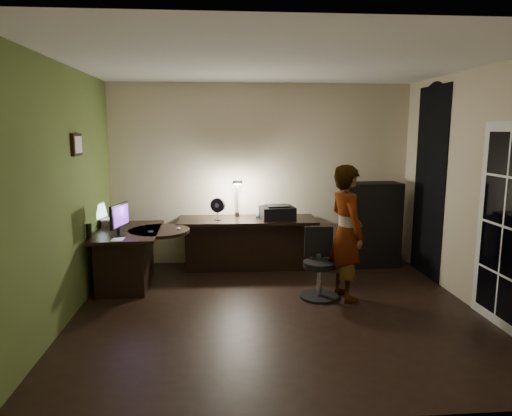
{
  "coord_description": "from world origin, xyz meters",
  "views": [
    {
      "loc": [
        -0.61,
        -4.85,
        2.0
      ],
      "look_at": [
        -0.15,
        1.05,
        1.0
      ],
      "focal_mm": 32.0,
      "sensor_mm": 36.0,
      "label": 1
    }
  ],
  "objects": [
    {
      "name": "floor",
      "position": [
        0.0,
        0.0,
        -0.01
      ],
      "size": [
        4.5,
        4.0,
        0.01
      ],
      "primitive_type": "cube",
      "color": "black",
      "rests_on": "ground"
    },
    {
      "name": "person",
      "position": [
        0.87,
        0.33,
        0.81
      ],
      "size": [
        0.5,
        0.65,
        1.62
      ],
      "primitive_type": "imported",
      "rotation": [
        0.0,
        0.0,
        1.79
      ],
      "color": "#D8A88C",
      "rests_on": "floor"
    },
    {
      "name": "ceiling",
      "position": [
        0.0,
        0.0,
        2.71
      ],
      "size": [
        4.5,
        4.0,
        0.01
      ],
      "primitive_type": "cube",
      "color": "silver",
      "rests_on": "floor"
    },
    {
      "name": "framed_picture",
      "position": [
        -2.22,
        0.45,
        1.85
      ],
      "size": [
        0.04,
        0.3,
        0.25
      ],
      "primitive_type": "cube",
      "color": "black",
      "rests_on": "wall_left"
    },
    {
      "name": "wall_left",
      "position": [
        -2.25,
        0.0,
        1.35
      ],
      "size": [
        0.01,
        4.0,
        2.7
      ],
      "primitive_type": "cube",
      "color": "beige",
      "rests_on": "floor"
    },
    {
      "name": "laptop_stand",
      "position": [
        -2.11,
        1.3,
        0.78
      ],
      "size": [
        0.28,
        0.25,
        0.09
      ],
      "primitive_type": "cube",
      "rotation": [
        0.0,
        0.0,
        0.32
      ],
      "color": "silver",
      "rests_on": "desk_left"
    },
    {
      "name": "printer",
      "position": [
        0.2,
        1.55,
        0.85
      ],
      "size": [
        0.52,
        0.43,
        0.21
      ],
      "primitive_type": "cube",
      "rotation": [
        0.0,
        0.0,
        0.13
      ],
      "color": "black",
      "rests_on": "desk_right"
    },
    {
      "name": "monitor",
      "position": [
        -1.86,
        0.67,
        0.88
      ],
      "size": [
        0.19,
        0.45,
        0.29
      ],
      "primitive_type": "cube",
      "rotation": [
        0.0,
        0.0,
        -0.23
      ],
      "color": "black",
      "rests_on": "desk_left"
    },
    {
      "name": "cabinet",
      "position": [
        1.61,
        1.65,
        0.63
      ],
      "size": [
        0.85,
        0.46,
        1.25
      ],
      "primitive_type": "cube",
      "rotation": [
        0.0,
        0.0,
        0.05
      ],
      "color": "black",
      "rests_on": "floor"
    },
    {
      "name": "green_wall_overlay",
      "position": [
        -2.24,
        0.0,
        1.35
      ],
      "size": [
        0.0,
        4.0,
        2.7
      ],
      "primitive_type": "cube",
      "color": "#50652A",
      "rests_on": "floor"
    },
    {
      "name": "wall_front",
      "position": [
        0.0,
        -2.0,
        1.35
      ],
      "size": [
        4.5,
        0.01,
        2.7
      ],
      "primitive_type": "cube",
      "color": "beige",
      "rests_on": "floor"
    },
    {
      "name": "speaker",
      "position": [
        -2.19,
        0.62,
        0.82
      ],
      "size": [
        0.07,
        0.07,
        0.18
      ],
      "primitive_type": "cylinder",
      "rotation": [
        0.0,
        0.0,
        -0.03
      ],
      "color": "black",
      "rests_on": "desk_left"
    },
    {
      "name": "laptop",
      "position": [
        -2.07,
        1.3,
        0.94
      ],
      "size": [
        0.39,
        0.38,
        0.23
      ],
      "primitive_type": "cube",
      "rotation": [
        0.0,
        0.0,
        -0.24
      ],
      "color": "silver",
      "rests_on": "laptop_stand"
    },
    {
      "name": "phone",
      "position": [
        -1.51,
        0.92,
        0.73
      ],
      "size": [
        0.1,
        0.14,
        0.01
      ],
      "primitive_type": "cube",
      "rotation": [
        0.0,
        0.0,
        0.26
      ],
      "color": "black",
      "rests_on": "desk_left"
    },
    {
      "name": "mouse",
      "position": [
        -1.17,
        1.03,
        0.75
      ],
      "size": [
        0.08,
        0.09,
        0.03
      ],
      "primitive_type": "ellipsoid",
      "rotation": [
        0.0,
        0.0,
        0.32
      ],
      "color": "silver",
      "rests_on": "desk_left"
    },
    {
      "name": "french_door",
      "position": [
        2.24,
        -0.55,
        1.05
      ],
      "size": [
        0.02,
        0.92,
        2.1
      ],
      "primitive_type": "cube",
      "color": "white",
      "rests_on": "floor"
    },
    {
      "name": "wall_back",
      "position": [
        0.0,
        2.0,
        1.35
      ],
      "size": [
        4.5,
        0.01,
        2.7
      ],
      "primitive_type": "cube",
      "color": "beige",
      "rests_on": "floor"
    },
    {
      "name": "pen",
      "position": [
        -1.83,
        1.24,
        0.74
      ],
      "size": [
        0.02,
        0.14,
        0.01
      ],
      "primitive_type": "cube",
      "rotation": [
        0.0,
        0.0,
        -0.04
      ],
      "color": "black",
      "rests_on": "desk_left"
    },
    {
      "name": "desk_fan",
      "position": [
        -0.66,
        1.58,
        0.9
      ],
      "size": [
        0.24,
        0.18,
        0.32
      ],
      "primitive_type": "cube",
      "rotation": [
        0.0,
        0.0,
        -0.38
      ],
      "color": "black",
      "rests_on": "desk_right"
    },
    {
      "name": "desk_left",
      "position": [
        -1.81,
        1.02,
        0.37
      ],
      "size": [
        0.82,
        1.3,
        0.74
      ],
      "primitive_type": "cube",
      "rotation": [
        0.0,
        0.0,
        0.03
      ],
      "color": "black",
      "rests_on": "floor"
    },
    {
      "name": "desk_right",
      "position": [
        -0.23,
        1.63,
        0.37
      ],
      "size": [
        2.0,
        0.74,
        0.74
      ],
      "primitive_type": "cube",
      "rotation": [
        0.0,
        0.0,
        -0.02
      ],
      "color": "black",
      "rests_on": "floor"
    },
    {
      "name": "desk_lamp",
      "position": [
        -0.37,
        1.83,
        1.03
      ],
      "size": [
        0.22,
        0.3,
        0.58
      ],
      "primitive_type": "cube",
      "rotation": [
        0.0,
        0.0,
        0.36
      ],
      "color": "black",
      "rests_on": "desk_right"
    },
    {
      "name": "arched_doorway",
      "position": [
        2.24,
        1.15,
        1.3
      ],
      "size": [
        0.01,
        0.9,
        2.6
      ],
      "primitive_type": "cube",
      "color": "black",
      "rests_on": "floor"
    },
    {
      "name": "notepad",
      "position": [
        -1.83,
        0.52,
        0.73
      ],
      "size": [
        0.14,
        0.19,
        0.01
      ],
      "primitive_type": "cube",
      "rotation": [
        0.0,
        0.0,
        -0.02
      ],
      "color": "silver",
      "rests_on": "desk_left"
    },
    {
      "name": "wall_right",
      "position": [
        2.25,
        0.0,
        1.35
      ],
      "size": [
        0.01,
        4.0,
        2.7
      ],
      "primitive_type": "cube",
      "color": "beige",
      "rests_on": "floor"
    },
    {
      "name": "office_chair",
      "position": [
        0.57,
        0.36,
        0.42
      ],
      "size": [
        0.52,
        0.52,
        0.84
      ],
      "primitive_type": "cube",
      "rotation": [
        0.0,
        0.0,
        -0.12
      ],
      "color": "black",
      "rests_on": "floor"
    },
    {
      "name": "headphones",
      "position": [
        -0.02,
        1.64,
        0.78
      ],
      "size": [
        0.19,
        0.1,
        0.08
      ],
      "primitive_type": "cube",
      "rotation": [
        0.0,
        0.0,
        -0.15
      ],
      "color": "#29648E",
      "rests_on": "desk_right"
    }
  ]
}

